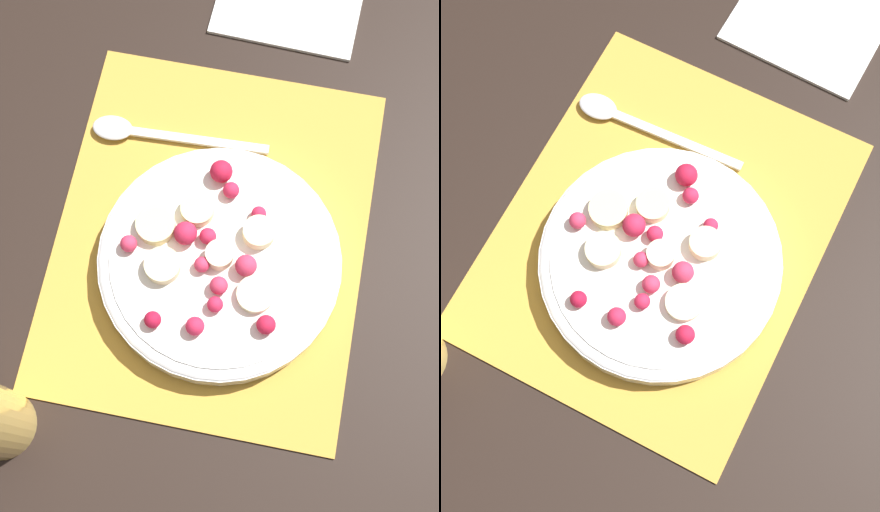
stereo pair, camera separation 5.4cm
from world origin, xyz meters
The scene contains 4 objects.
ground_plane centered at (0.00, 0.00, 0.00)m, with size 3.00×3.00×0.00m, color black.
placemat centered at (0.00, 0.00, 0.00)m, with size 0.37×0.30×0.01m.
fruit_bowl centered at (0.03, 0.01, 0.02)m, with size 0.23×0.23×0.05m.
spoon centered at (-0.09, -0.09, 0.01)m, with size 0.03×0.18×0.01m.
Camera 1 is at (0.22, 0.05, 0.66)m, focal length 50.00 mm.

